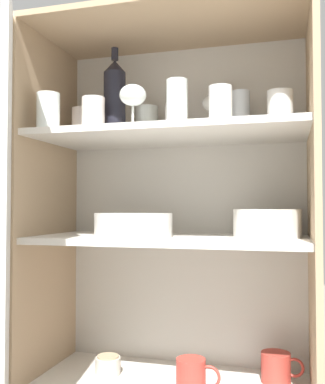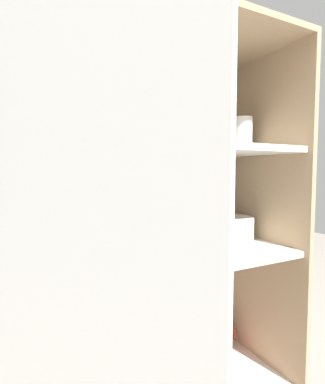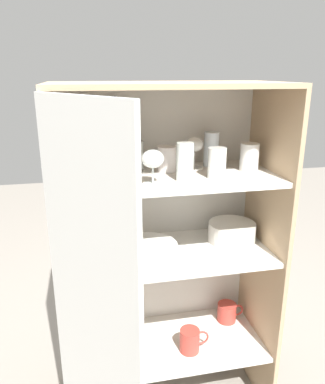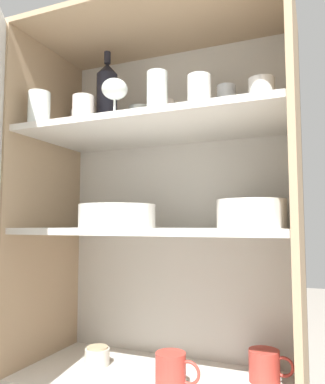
{
  "view_description": "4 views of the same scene",
  "coord_description": "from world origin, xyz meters",
  "px_view_note": "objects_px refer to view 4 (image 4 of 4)",
  "views": [
    {
      "loc": [
        0.35,
        -1.16,
        0.84
      ],
      "look_at": [
        -0.03,
        0.2,
        0.89
      ],
      "focal_mm": 42.0,
      "sensor_mm": 36.0,
      "label": 1
    },
    {
      "loc": [
        -0.4,
        -0.61,
        1.0
      ],
      "look_at": [
        0.04,
        0.23,
        0.93
      ],
      "focal_mm": 28.0,
      "sensor_mm": 36.0,
      "label": 2
    },
    {
      "loc": [
        -0.31,
        -1.16,
        1.45
      ],
      "look_at": [
        -0.01,
        0.25,
        0.99
      ],
      "focal_mm": 35.0,
      "sensor_mm": 36.0,
      "label": 3
    },
    {
      "loc": [
        0.47,
        -0.89,
        0.76
      ],
      "look_at": [
        0.03,
        0.18,
        0.86
      ],
      "focal_mm": 35.0,
      "sensor_mm": 36.0,
      "label": 4
    }
  ],
  "objects_px": {
    "mixing_bowl_large": "(251,213)",
    "coffee_mug_primary": "(265,366)",
    "wine_bottle": "(107,98)",
    "storage_jar": "(97,356)",
    "plate_stack_white": "(117,216)"
  },
  "relations": [
    {
      "from": "mixing_bowl_large",
      "to": "plate_stack_white",
      "type": "bearing_deg",
      "value": -164.73
    },
    {
      "from": "mixing_bowl_large",
      "to": "coffee_mug_primary",
      "type": "bearing_deg",
      "value": 64.71
    },
    {
      "from": "wine_bottle",
      "to": "coffee_mug_primary",
      "type": "xyz_separation_m",
      "value": [
        0.52,
        0.06,
        -0.86
      ]
    },
    {
      "from": "plate_stack_white",
      "to": "coffee_mug_primary",
      "type": "distance_m",
      "value": 0.62
    },
    {
      "from": "wine_bottle",
      "to": "coffee_mug_primary",
      "type": "distance_m",
      "value": 1.01
    },
    {
      "from": "coffee_mug_primary",
      "to": "wine_bottle",
      "type": "bearing_deg",
      "value": -173.75
    },
    {
      "from": "wine_bottle",
      "to": "storage_jar",
      "type": "relative_size",
      "value": 3.66
    },
    {
      "from": "mixing_bowl_large",
      "to": "coffee_mug_primary",
      "type": "height_order",
      "value": "mixing_bowl_large"
    },
    {
      "from": "coffee_mug_primary",
      "to": "storage_jar",
      "type": "relative_size",
      "value": 1.59
    },
    {
      "from": "wine_bottle",
      "to": "storage_jar",
      "type": "bearing_deg",
      "value": -121.06
    },
    {
      "from": "mixing_bowl_large",
      "to": "coffee_mug_primary",
      "type": "xyz_separation_m",
      "value": [
        0.02,
        0.05,
        -0.45
      ]
    },
    {
      "from": "wine_bottle",
      "to": "plate_stack_white",
      "type": "height_order",
      "value": "wine_bottle"
    },
    {
      "from": "mixing_bowl_large",
      "to": "storage_jar",
      "type": "height_order",
      "value": "mixing_bowl_large"
    },
    {
      "from": "coffee_mug_primary",
      "to": "plate_stack_white",
      "type": "bearing_deg",
      "value": -159.4
    },
    {
      "from": "wine_bottle",
      "to": "mixing_bowl_large",
      "type": "xyz_separation_m",
      "value": [
        0.49,
        0.01,
        -0.41
      ]
    }
  ]
}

